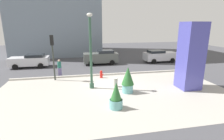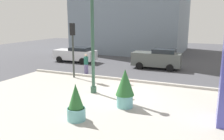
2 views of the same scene
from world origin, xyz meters
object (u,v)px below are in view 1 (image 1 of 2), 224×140
Objects in this scene: lamp_post at (91,53)px; car_passing_lane at (160,56)px; car_curb_east at (30,61)px; car_curb_west at (101,57)px; potted_plant_near_right at (128,79)px; concrete_bollard at (115,82)px; art_pillar_blue at (191,56)px; fire_hydrant at (101,74)px; potted_plant_mid_plaza at (116,97)px; traffic_light_corner at (53,50)px; pedestrian_crossing at (59,67)px.

car_passing_lane is (10.12, 8.51, -2.02)m from lamp_post.
car_curb_east is 8.67m from car_curb_west.
concrete_bollard is (-0.63, 1.42, -0.68)m from potted_plant_near_right.
art_pillar_blue reaches higher than fire_hydrant.
car_curb_west is (1.97, 8.69, -1.93)m from lamp_post.
concrete_bollard is at bearing -89.97° from car_curb_west.
fire_hydrant is 9.89m from car_curb_east.
lamp_post reaches higher than potted_plant_mid_plaza.
traffic_light_corner is 0.93× the size of car_curb_east.
concrete_bollard is 0.44× the size of pedestrian_crossing.
art_pillar_blue is 3.12× the size of pedestrian_crossing.
lamp_post is at bearing 106.93° from potted_plant_mid_plaza.
car_passing_lane is 16.82m from car_curb_east.
traffic_light_corner reaches higher than potted_plant_near_right.
concrete_bollard is at bearing -73.05° from fire_hydrant.
potted_plant_mid_plaza is 15.27m from car_passing_lane.
potted_plant_mid_plaza is at bearing -73.07° from lamp_post.
car_curb_west is at bearing 178.74° from car_passing_lane.
potted_plant_mid_plaza is at bearing -56.72° from traffic_light_corner.
potted_plant_near_right is at bearing -47.42° from car_curb_east.
lamp_post is at bearing 177.98° from concrete_bollard.
lamp_post is 3.81m from fire_hydrant.
lamp_post is 3.50m from potted_plant_near_right.
potted_plant_near_right reaches higher than car_passing_lane.
concrete_bollard is 6.41m from traffic_light_corner.
lamp_post is 1.31× the size of car_passing_lane.
potted_plant_mid_plaza reaches higher than car_passing_lane.
art_pillar_blue reaches higher than potted_plant_near_right.
lamp_post is 13.38m from car_passing_lane.
pedestrian_crossing is (-12.99, -4.36, 0.09)m from car_passing_lane.
art_pillar_blue is 1.17× the size of car_curb_east.
potted_plant_near_right is 0.45× the size of car_curb_east.
concrete_bollard is 0.17× the size of car_passing_lane.
potted_plant_near_right is (2.60, -1.49, -1.81)m from lamp_post.
potted_plant_near_right is 10.20m from car_curb_west.
pedestrian_crossing reaches higher than car_curb_east.
lamp_post is 1.42× the size of traffic_light_corner.
lamp_post is at bearing -139.93° from car_passing_lane.
art_pillar_blue is 6.33m from concrete_bollard.
car_curb_west is at bearing 0.38° from car_curb_east.
potted_plant_near_right is 7.44m from traffic_light_corner.
car_curb_west is at bearing 93.58° from potted_plant_near_right.
potted_plant_mid_plaza is at bearing -63.21° from pedestrian_crossing.
car_curb_east reaches higher than fire_hydrant.
traffic_light_corner is (-5.81, 4.31, 1.76)m from potted_plant_near_right.
pedestrian_crossing is at bearing 138.90° from concrete_bollard.
car_curb_west is 6.63m from pedestrian_crossing.
potted_plant_near_right is at bearing -45.87° from pedestrian_crossing.
car_curb_west is (-8.15, 0.18, 0.09)m from car_passing_lane.
lamp_post is 3.47× the size of potted_plant_mid_plaza.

